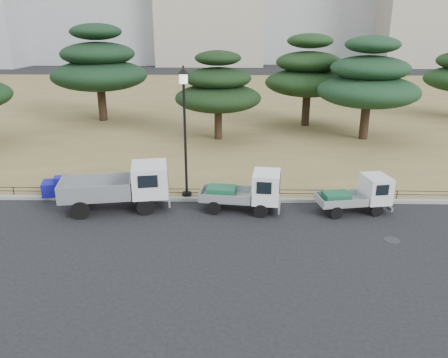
{
  "coord_description": "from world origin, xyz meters",
  "views": [
    {
      "loc": [
        0.49,
        -16.29,
        7.65
      ],
      "look_at": [
        0.0,
        2.0,
        1.3
      ],
      "focal_mm": 35.0,
      "sensor_mm": 36.0,
      "label": 1
    }
  ],
  "objects_px": {
    "street_lamp": "(184,112)",
    "truck_kei_front": "(247,191)",
    "truck_large": "(122,185)",
    "tarp_pile": "(58,187)",
    "truck_kei_rear": "(358,194)"
  },
  "relations": [
    {
      "from": "street_lamp",
      "to": "tarp_pile",
      "type": "bearing_deg",
      "value": 179.56
    },
    {
      "from": "truck_large",
      "to": "tarp_pile",
      "type": "relative_size",
      "value": 3.1
    },
    {
      "from": "truck_kei_rear",
      "to": "street_lamp",
      "type": "height_order",
      "value": "street_lamp"
    },
    {
      "from": "tarp_pile",
      "to": "truck_kei_front",
      "type": "bearing_deg",
      "value": -8.99
    },
    {
      "from": "truck_large",
      "to": "tarp_pile",
      "type": "bearing_deg",
      "value": 147.38
    },
    {
      "from": "truck_kei_front",
      "to": "street_lamp",
      "type": "distance_m",
      "value": 4.47
    },
    {
      "from": "truck_kei_front",
      "to": "truck_kei_rear",
      "type": "xyz_separation_m",
      "value": [
        4.85,
        -0.0,
        -0.1
      ]
    },
    {
      "from": "truck_large",
      "to": "truck_kei_front",
      "type": "distance_m",
      "value": 5.49
    },
    {
      "from": "truck_large",
      "to": "truck_kei_front",
      "type": "bearing_deg",
      "value": -11.0
    },
    {
      "from": "street_lamp",
      "to": "tarp_pile",
      "type": "height_order",
      "value": "street_lamp"
    },
    {
      "from": "truck_large",
      "to": "truck_kei_rear",
      "type": "bearing_deg",
      "value": -10.86
    },
    {
      "from": "truck_kei_rear",
      "to": "tarp_pile",
      "type": "height_order",
      "value": "truck_kei_rear"
    },
    {
      "from": "street_lamp",
      "to": "truck_kei_front",
      "type": "bearing_deg",
      "value": -26.04
    },
    {
      "from": "truck_kei_rear",
      "to": "tarp_pile",
      "type": "relative_size",
      "value": 2.07
    },
    {
      "from": "truck_kei_front",
      "to": "tarp_pile",
      "type": "bearing_deg",
      "value": 177.97
    }
  ]
}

